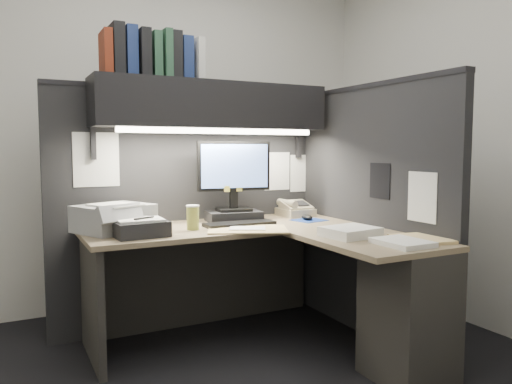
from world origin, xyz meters
TOP-DOWN VIEW (x-y plane):
  - floor at (0.00, 0.00)m, footprint 3.50×3.50m
  - wall_back at (0.00, 1.50)m, footprint 3.50×0.04m
  - wall_front at (0.00, -1.50)m, footprint 3.50×0.04m
  - wall_right at (1.75, 0.00)m, footprint 0.04×3.00m
  - partition_back at (0.03, 0.93)m, footprint 1.90×0.06m
  - partition_right at (0.98, 0.18)m, footprint 0.06×1.50m
  - desk at (0.43, -0.00)m, footprint 1.70×1.53m
  - overhead_shelf at (0.12, 0.75)m, footprint 1.55×0.34m
  - task_light_tube at (0.12, 0.61)m, footprint 1.32×0.04m
  - monitor at (0.25, 0.69)m, footprint 0.50×0.27m
  - keyboard at (0.21, 0.51)m, footprint 0.46×0.16m
  - mousepad at (0.72, 0.49)m, footprint 0.24×0.22m
  - mouse at (0.71, 0.50)m, footprint 0.06×0.10m
  - telephone at (0.76, 0.73)m, footprint 0.22×0.23m
  - coffee_cup at (-0.12, 0.49)m, footprint 0.08×0.08m
  - printer at (-0.55, 0.65)m, footprint 0.50×0.47m
  - notebook_stack at (-0.45, 0.41)m, footprint 0.30×0.26m
  - open_folder at (0.17, 0.33)m, footprint 0.55×0.47m
  - paper_stack_a at (0.58, -0.14)m, footprint 0.31×0.27m
  - paper_stack_b at (0.67, -0.45)m, footprint 0.22×0.27m
  - manila_stack at (0.85, -0.40)m, footprint 0.28×0.33m
  - binder_row at (-0.28, 0.75)m, footprint 0.61×0.26m
  - pinned_papers at (0.42, 0.56)m, footprint 1.76×1.31m

SIDE VIEW (x-z plane):
  - floor at x=0.00m, z-range 0.00..0.00m
  - desk at x=0.43m, z-range 0.08..0.81m
  - mousepad at x=0.72m, z-range 0.73..0.73m
  - open_folder at x=0.17m, z-range 0.73..0.74m
  - manila_stack at x=0.85m, z-range 0.73..0.75m
  - keyboard at x=0.21m, z-range 0.73..0.75m
  - paper_stack_b at x=0.67m, z-range 0.73..0.76m
  - mouse at x=0.71m, z-range 0.73..0.77m
  - paper_stack_a at x=0.58m, z-range 0.73..0.78m
  - notebook_stack at x=-0.45m, z-range 0.73..0.82m
  - telephone at x=0.76m, z-range 0.73..0.82m
  - coffee_cup at x=-0.12m, z-range 0.73..0.87m
  - partition_back at x=0.03m, z-range 0.00..1.60m
  - partition_right at x=0.98m, z-range 0.00..1.60m
  - printer at x=-0.55m, z-range 0.73..0.89m
  - monitor at x=0.25m, z-range 0.68..1.21m
  - pinned_papers at x=0.42m, z-range 0.80..1.31m
  - task_light_tube at x=0.12m, z-range 1.31..1.35m
  - wall_back at x=0.00m, z-range 0.00..2.70m
  - wall_front at x=0.00m, z-range 0.00..2.70m
  - wall_right at x=1.75m, z-range 0.00..2.70m
  - overhead_shelf at x=0.12m, z-range 1.35..1.65m
  - binder_row at x=-0.28m, z-range 1.64..1.95m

